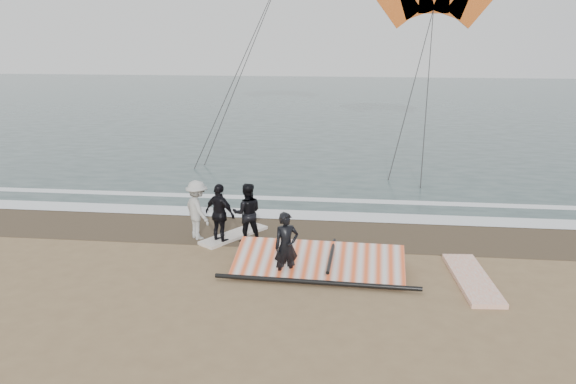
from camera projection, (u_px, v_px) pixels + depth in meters
name	position (u px, v px, depth m)	size (l,w,h in m)	color
ground	(276.00, 304.00, 11.82)	(120.00, 120.00, 0.00)	#8C704C
sea	(333.00, 105.00, 43.31)	(120.00, 54.00, 0.02)	#233838
wet_sand	(297.00, 231.00, 16.11)	(120.00, 2.80, 0.01)	#4C3D2B
foam_near	(301.00, 215.00, 17.44)	(120.00, 0.90, 0.01)	white
foam_far	(305.00, 199.00, 19.07)	(120.00, 0.45, 0.01)	white
man_main	(286.00, 246.00, 12.84)	(0.58, 0.38, 1.60)	black
board_white	(472.00, 279.00, 12.89)	(0.76, 2.72, 0.11)	white
board_cream	(234.00, 235.00, 15.67)	(0.57, 2.15, 0.09)	beige
trio_cluster	(219.00, 212.00, 15.16)	(2.44, 1.31, 1.66)	black
sail_rig	(316.00, 262.00, 13.46)	(4.67, 2.02, 0.51)	black
kite_red	(434.00, 2.00, 27.19)	(6.36, 4.78, 11.42)	#C45317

